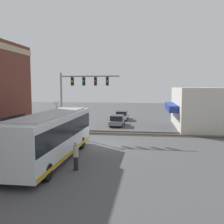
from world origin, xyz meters
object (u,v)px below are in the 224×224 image
at_px(parked_car_grey, 117,121).
at_px(parked_car_silver, 122,116).
at_px(crossing_signal, 57,114).
at_px(city_bus, 53,134).
at_px(pedestrian_near_bus, 76,156).

relative_size(parked_car_grey, parked_car_silver, 0.96).
bearing_deg(crossing_signal, parked_car_silver, -21.92).
bearing_deg(parked_car_grey, crossing_signal, 143.94).
xyz_separation_m(crossing_signal, parked_car_grey, (7.71, -5.62, -1.63)).
distance_m(city_bus, parked_car_silver, 22.87).
bearing_deg(parked_car_silver, crossing_signal, 158.08).
height_order(city_bus, parked_car_silver, city_bus).
distance_m(parked_car_grey, parked_car_silver, 6.24).
bearing_deg(crossing_signal, pedestrian_near_bus, -153.78).
distance_m(crossing_signal, pedestrian_near_bus, 11.92).
height_order(crossing_signal, pedestrian_near_bus, crossing_signal).
distance_m(city_bus, pedestrian_near_bus, 3.07).
relative_size(city_bus, pedestrian_near_bus, 6.28).
xyz_separation_m(city_bus, parked_car_grey, (16.45, -2.60, -1.22)).
distance_m(city_bus, crossing_signal, 9.25).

